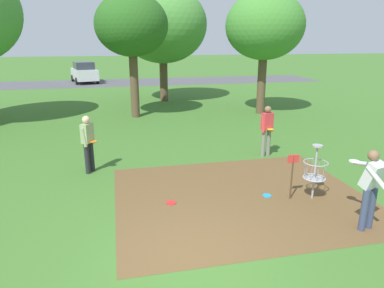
{
  "coord_description": "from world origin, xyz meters",
  "views": [
    {
      "loc": [
        -1.09,
        -5.25,
        3.81
      ],
      "look_at": [
        0.92,
        3.8,
        1.0
      ],
      "focal_mm": 32.6,
      "sensor_mm": 36.0,
      "label": 1
    }
  ],
  "objects": [
    {
      "name": "dirt_tee_pad",
      "position": [
        1.84,
        2.3,
        0.0
      ],
      "size": [
        6.19,
        5.14,
        0.01
      ],
      "primitive_type": "cube",
      "color": "brown",
      "rests_on": "ground"
    },
    {
      "name": "disc_golf_basket",
      "position": [
        3.48,
        1.83,
        0.75
      ],
      "size": [
        0.98,
        0.58,
        1.39
      ],
      "color": "#9E9EA3",
      "rests_on": "ground"
    },
    {
      "name": "player_foreground_watching",
      "position": [
        3.76,
        5.14,
        0.97
      ],
      "size": [
        0.5,
        0.44,
        1.71
      ],
      "color": "slate",
      "rests_on": "ground"
    },
    {
      "name": "tree_mid_right",
      "position": [
        -0.12,
        12.33,
        4.4
      ],
      "size": [
        3.47,
        3.47,
        5.92
      ],
      "color": "brown",
      "rests_on": "ground"
    },
    {
      "name": "parked_car_leftmost",
      "position": [
        -3.68,
        28.06,
        0.92
      ],
      "size": [
        2.72,
        4.5,
        1.84
      ],
      "color": "silver",
      "rests_on": "ground"
    },
    {
      "name": "frisbee_near_basket",
      "position": [
        2.51,
        2.19,
        0.01
      ],
      "size": [
        0.22,
        0.22,
        0.02
      ],
      "primitive_type": "cylinder",
      "color": "#1E93DB",
      "rests_on": "ground"
    },
    {
      "name": "ground_plane",
      "position": [
        0.0,
        0.0,
        0.0
      ],
      "size": [
        160.0,
        160.0,
        0.0
      ],
      "primitive_type": "plane",
      "color": "#3D6B28"
    },
    {
      "name": "frisbee_by_tee",
      "position": [
        0.07,
        2.31,
        0.01
      ],
      "size": [
        0.25,
        0.25,
        0.02
      ],
      "primitive_type": "cylinder",
      "color": "red",
      "rests_on": "ground"
    },
    {
      "name": "player_throwing",
      "position": [
        -1.94,
        4.86,
        0.97
      ],
      "size": [
        0.45,
        0.48,
        1.71
      ],
      "color": "#232328",
      "rests_on": "ground"
    },
    {
      "name": "player_waiting_left",
      "position": [
        3.83,
        0.28,
        0.99
      ],
      "size": [
        0.45,
        1.17,
        1.71
      ],
      "color": "#384260",
      "rests_on": "ground"
    },
    {
      "name": "tree_near_left",
      "position": [
        1.99,
        16.88,
        4.61
      ],
      "size": [
        5.39,
        5.39,
        6.92
      ],
      "color": "brown",
      "rests_on": "ground"
    },
    {
      "name": "tree_mid_center",
      "position": [
        6.43,
        11.85,
        4.4
      ],
      "size": [
        3.93,
        3.93,
        6.11
      ],
      "color": "brown",
      "rests_on": "ground"
    },
    {
      "name": "parking_lot_strip",
      "position": [
        0.0,
        27.26,
        0.0
      ],
      "size": [
        36.0,
        6.0,
        0.01
      ],
      "primitive_type": "cube",
      "color": "#4C4C51",
      "rests_on": "ground"
    }
  ]
}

